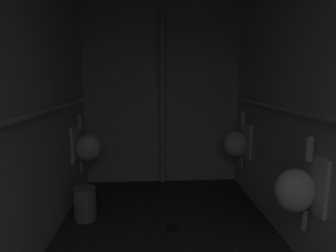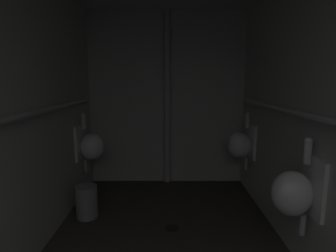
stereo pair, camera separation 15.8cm
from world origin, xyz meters
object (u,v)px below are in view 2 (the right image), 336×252
at_px(standpipe_back_wall, 166,100).
at_px(waste_bin, 85,202).
at_px(urinal_left_mid, 89,146).
at_px(floor_drain, 171,228).
at_px(urinal_right_mid, 293,192).
at_px(urinal_right_far, 240,144).

height_order(standpipe_back_wall, waste_bin, standpipe_back_wall).
height_order(urinal_left_mid, waste_bin, urinal_left_mid).
distance_m(urinal_left_mid, standpipe_back_wall, 1.21).
distance_m(floor_drain, waste_bin, 0.98).
xyz_separation_m(urinal_left_mid, urinal_right_mid, (1.92, -1.44, 0.00)).
bearing_deg(urinal_right_mid, urinal_left_mid, 142.97).
distance_m(standpipe_back_wall, floor_drain, 1.75).
bearing_deg(waste_bin, urinal_right_far, 17.93).
xyz_separation_m(floor_drain, waste_bin, (-0.93, 0.24, 0.17)).
height_order(urinal_left_mid, standpipe_back_wall, standpipe_back_wall).
xyz_separation_m(urinal_right_far, standpipe_back_wall, (-0.95, 0.43, 0.54)).
xyz_separation_m(urinal_left_mid, floor_drain, (1.02, -0.76, -0.68)).
height_order(urinal_right_far, floor_drain, urinal_right_far).
xyz_separation_m(urinal_right_mid, waste_bin, (-1.83, 0.93, -0.51)).
bearing_deg(urinal_right_mid, floor_drain, 142.54).
distance_m(urinal_left_mid, urinal_right_far, 1.92).
bearing_deg(standpipe_back_wall, urinal_left_mid, -152.46).
xyz_separation_m(standpipe_back_wall, floor_drain, (0.05, -1.26, -1.22)).
distance_m(urinal_right_mid, waste_bin, 2.12).
bearing_deg(urinal_left_mid, floor_drain, -36.64).
bearing_deg(urinal_right_mid, waste_bin, 153.14).
distance_m(urinal_right_far, floor_drain, 1.40).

